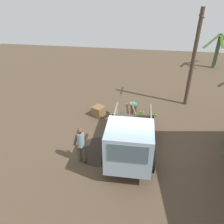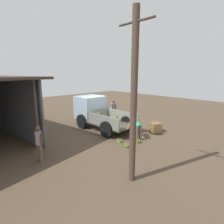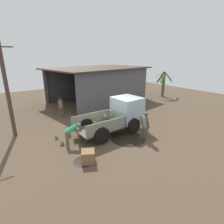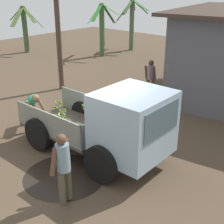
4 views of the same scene
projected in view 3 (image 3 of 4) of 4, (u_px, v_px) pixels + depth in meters
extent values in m
plane|color=brown|center=(112.00, 132.00, 11.02)|extent=(36.00, 36.00, 0.00)
cylinder|color=black|center=(84.00, 161.00, 7.96)|extent=(0.93, 0.93, 0.01)
cylinder|color=black|center=(128.00, 139.00, 10.15)|extent=(2.03, 2.03, 0.01)
cube|color=#494036|center=(99.00, 128.00, 10.34)|extent=(2.68, 1.81, 0.08)
cube|color=gray|center=(91.00, 118.00, 10.87)|extent=(2.64, 0.11, 0.68)
cube|color=gray|center=(107.00, 127.00, 9.58)|extent=(2.64, 0.11, 0.68)
cube|color=gray|center=(116.00, 118.00, 10.97)|extent=(0.09, 1.75, 0.68)
cube|color=#9CB4C8|center=(127.00, 109.00, 11.38)|extent=(1.61, 1.75, 1.59)
cube|color=#4C606B|center=(136.00, 103.00, 11.74)|extent=(0.06, 1.37, 0.70)
cylinder|color=black|center=(116.00, 118.00, 12.18)|extent=(0.95, 0.24, 0.94)
cylinder|color=black|center=(134.00, 126.00, 10.81)|extent=(0.95, 0.24, 0.94)
cylinder|color=black|center=(85.00, 126.00, 10.81)|extent=(0.95, 0.24, 0.94)
cylinder|color=black|center=(102.00, 136.00, 9.44)|extent=(0.95, 0.24, 0.94)
sphere|color=brown|center=(93.00, 117.00, 10.65)|extent=(0.08, 0.08, 0.08)
cylinder|color=#7AAC29|center=(92.00, 119.00, 10.64)|extent=(0.05, 0.16, 0.18)
cylinder|color=#4D7521|center=(93.00, 119.00, 10.62)|extent=(0.15, 0.14, 0.18)
cylinder|color=#56732C|center=(94.00, 118.00, 10.61)|extent=(0.20, 0.07, 0.12)
cylinder|color=#74A83C|center=(94.00, 118.00, 10.67)|extent=(0.14, 0.18, 0.14)
cylinder|color=#598A20|center=(94.00, 118.00, 10.71)|extent=(0.06, 0.20, 0.13)
cylinder|color=#58751D|center=(93.00, 118.00, 10.73)|extent=(0.15, 0.16, 0.17)
cylinder|color=#89AD41|center=(92.00, 118.00, 10.72)|extent=(0.19, 0.08, 0.15)
cylinder|color=#53771E|center=(92.00, 118.00, 10.66)|extent=(0.14, 0.19, 0.14)
sphere|color=brown|center=(97.00, 120.00, 10.81)|extent=(0.08, 0.08, 0.08)
cylinder|color=olive|center=(97.00, 120.00, 10.86)|extent=(0.16, 0.07, 0.12)
cylinder|color=#507C19|center=(96.00, 120.00, 10.80)|extent=(0.09, 0.17, 0.10)
cylinder|color=#77B138|center=(97.00, 121.00, 10.77)|extent=(0.12, 0.14, 0.13)
cylinder|color=#557728|center=(98.00, 121.00, 10.80)|extent=(0.13, 0.05, 0.15)
cylinder|color=#6FA223|center=(98.00, 121.00, 10.84)|extent=(0.08, 0.14, 0.15)
cylinder|color=#77A929|center=(98.00, 120.00, 10.88)|extent=(0.14, 0.13, 0.12)
sphere|color=brown|center=(95.00, 122.00, 9.98)|extent=(0.08, 0.08, 0.08)
cylinder|color=olive|center=(96.00, 123.00, 10.05)|extent=(0.09, 0.18, 0.12)
cylinder|color=olive|center=(95.00, 122.00, 10.06)|extent=(0.18, 0.10, 0.12)
cylinder|color=#63931F|center=(94.00, 123.00, 10.02)|extent=(0.17, 0.13, 0.13)
cylinder|color=olive|center=(94.00, 123.00, 9.99)|extent=(0.06, 0.14, 0.17)
cylinder|color=#54851D|center=(94.00, 123.00, 9.93)|extent=(0.15, 0.15, 0.13)
cylinder|color=#598225|center=(95.00, 123.00, 9.96)|extent=(0.17, 0.06, 0.15)
cylinder|color=olive|center=(96.00, 123.00, 10.01)|extent=(0.11, 0.13, 0.17)
sphere|color=brown|center=(101.00, 122.00, 9.94)|extent=(0.09, 0.09, 0.09)
cylinder|color=#79AC2D|center=(100.00, 123.00, 9.88)|extent=(0.19, 0.17, 0.12)
cylinder|color=olive|center=(102.00, 123.00, 9.92)|extent=(0.20, 0.14, 0.13)
cylinder|color=#4B7521|center=(102.00, 123.00, 10.01)|extent=(0.08, 0.20, 0.16)
cylinder|color=#51762A|center=(100.00, 123.00, 10.02)|extent=(0.18, 0.10, 0.18)
cylinder|color=#7B9D46|center=(100.00, 124.00, 9.96)|extent=(0.13, 0.16, 0.19)
sphere|color=brown|center=(79.00, 124.00, 9.94)|extent=(0.08, 0.08, 0.08)
cylinder|color=olive|center=(80.00, 124.00, 10.01)|extent=(0.10, 0.17, 0.14)
cylinder|color=#649F23|center=(79.00, 124.00, 10.02)|extent=(0.18, 0.10, 0.13)
cylinder|color=#87B130|center=(78.00, 124.00, 9.97)|extent=(0.16, 0.15, 0.12)
cylinder|color=olive|center=(79.00, 125.00, 9.92)|extent=(0.07, 0.16, 0.16)
cylinder|color=#73B12D|center=(80.00, 125.00, 9.90)|extent=(0.18, 0.07, 0.13)
cylinder|color=olive|center=(80.00, 125.00, 9.96)|extent=(0.12, 0.14, 0.17)
sphere|color=#443D2C|center=(106.00, 115.00, 11.03)|extent=(0.09, 0.09, 0.09)
cylinder|color=#5A821F|center=(106.00, 116.00, 11.11)|extent=(0.14, 0.17, 0.19)
cylinder|color=olive|center=(105.00, 115.00, 11.12)|extent=(0.21, 0.06, 0.15)
cylinder|color=olive|center=(104.00, 115.00, 11.07)|extent=(0.20, 0.17, 0.13)
cylinder|color=olive|center=(105.00, 116.00, 11.00)|extent=(0.06, 0.22, 0.14)
cylinder|color=#7BA949|center=(105.00, 116.00, 10.99)|extent=(0.14, 0.19, 0.18)
cylinder|color=#507D22|center=(106.00, 116.00, 11.01)|extent=(0.18, 0.05, 0.20)
cylinder|color=olive|center=(107.00, 116.00, 11.02)|extent=(0.20, 0.15, 0.15)
cylinder|color=olive|center=(107.00, 116.00, 11.07)|extent=(0.10, 0.18, 0.19)
sphere|color=brown|center=(111.00, 114.00, 10.93)|extent=(0.07, 0.07, 0.07)
cylinder|color=#81AC38|center=(111.00, 115.00, 10.96)|extent=(0.12, 0.09, 0.14)
cylinder|color=olive|center=(111.00, 115.00, 10.92)|extent=(0.06, 0.15, 0.09)
cylinder|color=olive|center=(111.00, 115.00, 10.90)|extent=(0.10, 0.13, 0.12)
cylinder|color=#71A134|center=(112.00, 115.00, 10.90)|extent=(0.15, 0.04, 0.10)
cylinder|color=olive|center=(112.00, 115.00, 10.93)|extent=(0.14, 0.11, 0.11)
cylinder|color=olive|center=(112.00, 115.00, 10.97)|extent=(0.06, 0.15, 0.11)
cylinder|color=#587333|center=(112.00, 114.00, 11.00)|extent=(0.12, 0.13, 0.10)
cylinder|color=olive|center=(111.00, 114.00, 10.99)|extent=(0.15, 0.06, 0.11)
cube|color=#54545A|center=(126.00, 81.00, 21.38)|extent=(1.00, 5.59, 3.34)
cube|color=#54545A|center=(83.00, 82.00, 20.21)|extent=(9.06, 1.56, 3.34)
cube|color=#54545A|center=(117.00, 88.00, 16.47)|extent=(9.06, 1.56, 3.34)
cube|color=#392B22|center=(98.00, 68.00, 17.81)|extent=(10.87, 7.95, 0.12)
cylinder|color=#3F3833|center=(47.00, 87.00, 17.14)|extent=(0.16, 0.16, 3.34)
cylinder|color=#3F3833|center=(77.00, 95.00, 13.67)|extent=(0.16, 0.16, 3.34)
cylinder|color=#48362B|center=(7.00, 91.00, 9.70)|extent=(0.22, 0.22, 5.50)
cylinder|color=#495A34|center=(163.00, 84.00, 20.29)|extent=(0.31, 0.31, 2.81)
cube|color=#325E22|center=(168.00, 76.00, 20.27)|extent=(1.24, 0.41, 1.07)
cube|color=#345821|center=(161.00, 77.00, 20.52)|extent=(0.43, 1.13, 1.39)
cube|color=#49602E|center=(160.00, 74.00, 19.89)|extent=(1.06, 0.75, 0.58)
cube|color=#305D24|center=(163.00, 77.00, 19.51)|extent=(1.22, 0.80, 1.13)
cube|color=#3F6128|center=(168.00, 77.00, 19.79)|extent=(0.63, 0.97, 1.12)
cylinder|color=#4E4836|center=(147.00, 133.00, 9.92)|extent=(0.19, 0.19, 0.79)
cylinder|color=#4E4836|center=(143.00, 132.00, 10.06)|extent=(0.19, 0.19, 0.79)
cylinder|color=#75909D|center=(146.00, 121.00, 9.77)|extent=(0.37, 0.36, 0.63)
sphere|color=brown|center=(146.00, 114.00, 9.63)|extent=(0.22, 0.22, 0.22)
cylinder|color=brown|center=(148.00, 123.00, 9.59)|extent=(0.16, 0.28, 0.59)
cylinder|color=brown|center=(142.00, 121.00, 9.82)|extent=(0.17, 0.29, 0.59)
cylinder|color=brown|center=(67.00, 138.00, 9.33)|extent=(0.19, 0.19, 0.78)
cylinder|color=brown|center=(68.00, 140.00, 9.13)|extent=(0.19, 0.19, 0.78)
cylinder|color=#22B07A|center=(72.00, 129.00, 9.16)|extent=(0.72, 0.45, 0.54)
sphere|color=#8C6746|center=(78.00, 125.00, 9.22)|extent=(0.22, 0.22, 0.22)
cylinder|color=#8C6746|center=(77.00, 129.00, 9.49)|extent=(0.18, 0.33, 0.57)
cylinder|color=#8C6746|center=(78.00, 133.00, 9.13)|extent=(0.15, 0.24, 0.59)
cylinder|color=brown|center=(62.00, 112.00, 13.81)|extent=(0.16, 0.16, 0.74)
cylinder|color=brown|center=(60.00, 112.00, 13.68)|extent=(0.16, 0.16, 0.74)
cylinder|color=gray|center=(60.00, 104.00, 13.54)|extent=(0.30, 0.31, 0.58)
sphere|color=brown|center=(60.00, 99.00, 13.42)|extent=(0.21, 0.21, 0.21)
cylinder|color=brown|center=(63.00, 104.00, 13.64)|extent=(0.17, 0.11, 0.56)
cylinder|color=brown|center=(58.00, 105.00, 13.40)|extent=(0.18, 0.12, 0.56)
sphere|color=brown|center=(62.00, 142.00, 9.40)|extent=(0.08, 0.08, 0.08)
cylinder|color=#70A040|center=(63.00, 143.00, 9.40)|extent=(0.17, 0.13, 0.15)
cylinder|color=#679D20|center=(64.00, 143.00, 9.44)|extent=(0.10, 0.19, 0.11)
cylinder|color=olive|center=(63.00, 143.00, 9.47)|extent=(0.12, 0.15, 0.17)
cylinder|color=#5C7A20|center=(62.00, 143.00, 9.47)|extent=(0.16, 0.08, 0.17)
cylinder|color=olive|center=(61.00, 143.00, 9.44)|extent=(0.17, 0.14, 0.13)
cylinder|color=#69A230|center=(61.00, 143.00, 9.41)|extent=(0.10, 0.17, 0.16)
cylinder|color=#74A73E|center=(61.00, 144.00, 9.37)|extent=(0.11, 0.17, 0.16)
cylinder|color=olive|center=(62.00, 144.00, 9.37)|extent=(0.17, 0.10, 0.16)
sphere|color=brown|center=(56.00, 136.00, 10.08)|extent=(0.09, 0.09, 0.09)
cylinder|color=#577B2D|center=(56.00, 138.00, 10.05)|extent=(0.16, 0.12, 0.19)
cylinder|color=#83B23A|center=(57.00, 137.00, 10.10)|extent=(0.15, 0.15, 0.18)
cylinder|color=olive|center=(57.00, 136.00, 10.17)|extent=(0.16, 0.19, 0.12)
cylinder|color=#507F19|center=(56.00, 137.00, 10.14)|extent=(0.17, 0.07, 0.18)
cylinder|color=#7AA23D|center=(55.00, 137.00, 10.07)|extent=(0.06, 0.19, 0.16)
sphere|color=brown|center=(69.00, 134.00, 10.34)|extent=(0.08, 0.08, 0.08)
cylinder|color=#6EA421|center=(70.00, 135.00, 10.41)|extent=(0.14, 0.13, 0.18)
cylinder|color=#83B03E|center=(69.00, 135.00, 10.41)|extent=(0.17, 0.04, 0.16)
cylinder|color=#78AB44|center=(68.00, 135.00, 10.37)|extent=(0.13, 0.15, 0.17)
cylinder|color=olive|center=(69.00, 136.00, 10.33)|extent=(0.04, 0.15, 0.18)
cylinder|color=#6EA222|center=(69.00, 136.00, 10.30)|extent=(0.15, 0.15, 0.16)
cylinder|color=#78A748|center=(70.00, 135.00, 10.29)|extent=(0.20, 0.05, 0.12)
cylinder|color=#58752F|center=(70.00, 135.00, 10.34)|extent=(0.16, 0.14, 0.16)
cylinder|color=#87AB45|center=(70.00, 135.00, 10.40)|extent=(0.05, 0.17, 0.16)
cube|color=brown|center=(88.00, 156.00, 7.85)|extent=(0.79, 0.79, 0.56)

